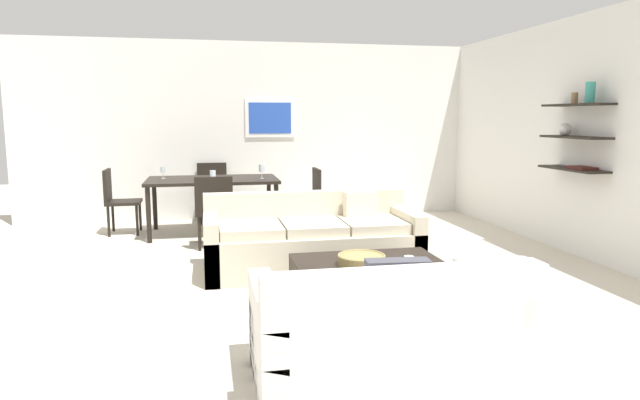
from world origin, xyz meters
The scene contains 17 objects.
ground_plane centered at (0.00, 0.00, 0.00)m, with size 18.00×18.00×0.00m, color beige.
back_wall_unit centered at (0.30, 3.53, 1.35)m, with size 8.40×0.09×2.70m.
right_wall_shelf_unit centered at (3.03, 0.59, 1.35)m, with size 0.34×8.20×2.70m.
sofa_beige centered at (-0.06, 0.34, 0.29)m, with size 2.16×0.90×0.78m.
loveseat_white centered at (-0.08, -2.15, 0.29)m, with size 1.56×0.90×0.78m.
coffee_table centered at (0.20, -0.90, 0.19)m, with size 1.23×0.92×0.38m.
decorative_bowl centered at (0.11, -0.95, 0.43)m, with size 0.39×0.39×0.09m.
candle_jar centered at (0.50, -0.97, 0.41)m, with size 0.08×0.08×0.06m, color silver.
apple_on_coffee_table centered at (0.01, -0.84, 0.42)m, with size 0.08×0.08×0.08m, color #669E2D.
dining_table centered at (-1.03, 2.41, 0.68)m, with size 1.73×1.00×0.75m.
dining_chair_head centered at (-1.03, 3.32, 0.50)m, with size 0.44×0.44×0.88m.
dining_chair_left_far centered at (-2.30, 2.63, 0.50)m, with size 0.44×0.44×0.88m.
dining_chair_right_near centered at (0.24, 2.19, 0.50)m, with size 0.44×0.44×0.88m.
dining_chair_foot centered at (-1.03, 1.50, 0.50)m, with size 0.44×0.44×0.88m.
wine_glass_left_far centered at (-1.68, 2.53, 0.86)m, with size 0.06×0.06×0.16m.
wine_glass_right_near centered at (-0.38, 2.29, 0.89)m, with size 0.08×0.08×0.19m.
wine_glass_foot centered at (-1.03, 1.97, 0.85)m, with size 0.07×0.07×0.15m.
Camera 1 is at (-1.10, -5.18, 1.57)m, focal length 31.32 mm.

